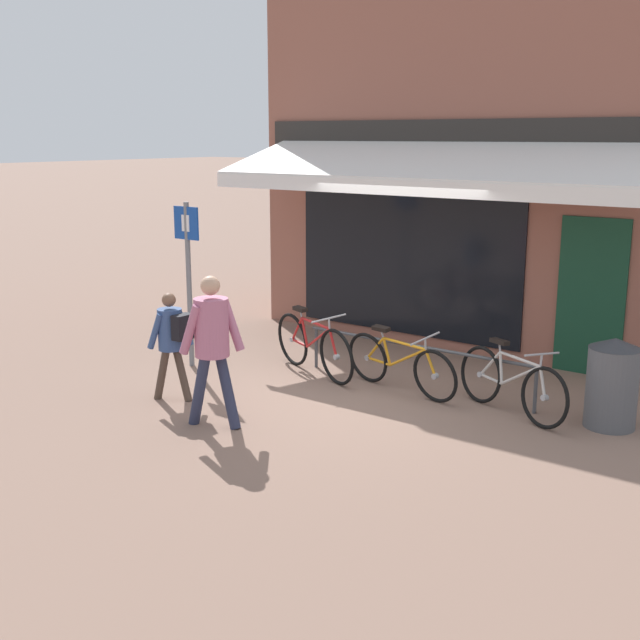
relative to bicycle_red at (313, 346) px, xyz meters
The scene contains 10 objects.
ground_plane 1.06m from the bicycle_red, 27.00° to the right, with size 160.00×160.00×0.00m, color #846656.
shop_front 4.50m from the bicycle_red, 77.20° to the left, with size 6.90×4.61×5.61m.
bike_rack_rail 1.43m from the bicycle_red, 12.28° to the left, with size 3.25×0.04×0.57m.
bicycle_red is the anchor object (origin of this frame).
bicycle_orange 1.31m from the bicycle_red, ahead, with size 1.77×0.62×0.83m.
bicycle_silver 2.76m from the bicycle_red, ahead, with size 1.62×0.74×0.84m.
pedestrian_adult 2.31m from the bicycle_red, 82.18° to the right, with size 0.61×0.56×1.70m.
pedestrian_child 2.03m from the bicycle_red, 110.66° to the right, with size 0.51×0.47×1.33m.
litter_bin 3.82m from the bicycle_red, ahead, with size 0.56×0.56×1.01m.
parking_sign 2.01m from the bicycle_red, 157.46° to the right, with size 0.44×0.07×2.26m.
Camera 1 is at (5.35, -7.76, 3.13)m, focal length 45.00 mm.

